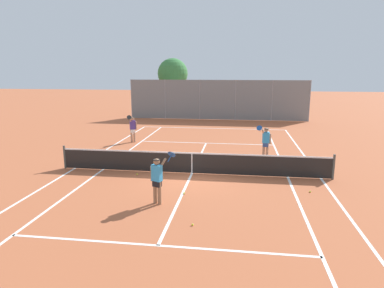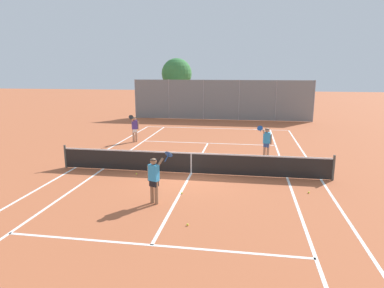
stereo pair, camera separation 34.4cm
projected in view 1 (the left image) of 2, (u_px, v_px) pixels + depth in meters
name	position (u px, v px, depth m)	size (l,w,h in m)	color
ground_plane	(192.00, 173.00, 15.12)	(120.00, 120.00, 0.00)	#B25B38
court_line_markings	(192.00, 173.00, 15.12)	(11.10, 23.90, 0.01)	white
tennis_net	(192.00, 162.00, 15.01)	(12.00, 0.10, 1.07)	#474C47
player_near_side	(157.00, 178.00, 11.54)	(0.85, 0.69, 1.77)	#936B4C
player_far_left	(133.00, 128.00, 21.41)	(0.43, 0.89, 1.77)	tan
player_far_right	(266.00, 141.00, 17.46)	(0.79, 0.71, 1.77)	tan
loose_tennis_ball_0	(137.00, 174.00, 14.91)	(0.07, 0.07, 0.07)	#D1DB33
loose_tennis_ball_2	(184.00, 193.00, 12.61)	(0.07, 0.07, 0.07)	#D1DB33
loose_tennis_ball_3	(192.00, 225.00, 10.06)	(0.07, 0.07, 0.07)	#D1DB33
loose_tennis_ball_4	(310.00, 192.00, 12.78)	(0.07, 0.07, 0.07)	#D1DB33
loose_tennis_ball_5	(208.00, 153.00, 18.60)	(0.07, 0.07, 0.07)	#D1DB33
back_fence	(217.00, 100.00, 30.83)	(16.14, 0.08, 3.60)	gray
tree_behind_left	(174.00, 74.00, 33.46)	(2.95, 2.95, 5.57)	brown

